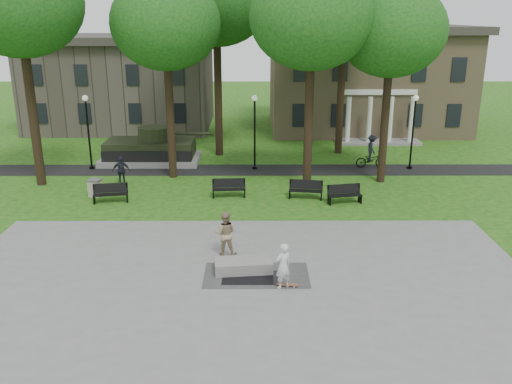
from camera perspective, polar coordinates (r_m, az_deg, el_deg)
ground at (r=23.36m, az=-1.34°, el=-5.77°), size 120.00×120.00×0.00m
plaza at (r=18.90m, az=-1.64°, el=-11.92°), size 22.00×16.00×0.02m
footpath at (r=34.66m, az=-0.96°, el=2.33°), size 44.00×2.60×0.01m
building_right at (r=48.56m, az=11.37°, el=11.79°), size 17.00×12.00×8.60m
building_left at (r=49.55m, az=-13.83°, el=10.88°), size 15.00×10.00×7.20m
tree_0 at (r=32.81m, az=-23.72°, el=17.72°), size 6.80×6.80×12.97m
tree_1 at (r=32.23m, az=-9.48°, el=17.03°), size 6.20×6.20×11.63m
tree_2 at (r=29.99m, az=5.89°, el=17.79°), size 6.60×6.60×12.16m
tree_3 at (r=31.75m, az=14.09°, el=16.09°), size 6.00×6.00×11.19m
tree_4 at (r=37.43m, az=-4.22°, el=19.55°), size 7.20×7.20×13.50m
tree_5 at (r=38.31m, az=9.34°, el=18.26°), size 6.40×6.40×12.44m
lamp_left at (r=35.86m, az=-17.28°, el=6.63°), size 0.36×0.36×4.73m
lamp_mid at (r=34.30m, az=-0.14°, el=6.96°), size 0.36×0.36×4.73m
lamp_right at (r=35.73m, az=16.23°, el=6.69°), size 0.36×0.36×4.73m
tank_monument at (r=37.03m, az=-11.00°, el=4.40°), size 7.45×3.40×2.40m
puddle at (r=20.71m, az=-0.52°, el=-9.01°), size 2.20×1.20×0.00m
concrete_block at (r=21.13m, az=-1.33°, el=-7.74°), size 2.29×1.23×0.45m
skateboard at (r=20.14m, az=3.31°, el=-9.76°), size 0.80×0.29×0.07m
skateboarder at (r=19.65m, az=2.88°, el=-7.78°), size 0.76×0.69×1.74m
friend_watching at (r=22.21m, az=-3.26°, el=-4.37°), size 0.97×0.78×1.90m
pedestrian_walker at (r=32.35m, az=-14.02°, el=2.19°), size 1.07×0.61×1.72m
cyclist at (r=35.85m, az=12.03°, el=3.92°), size 1.99×1.14×2.15m
park_bench_0 at (r=29.60m, az=-15.03°, el=-0.06°), size 1.85×0.81×1.00m
park_bench_1 at (r=29.46m, az=-2.86°, el=0.47°), size 1.83×0.64×1.00m
park_bench_2 at (r=29.29m, az=5.24°, el=0.31°), size 1.85×0.79×1.00m
park_bench_3 at (r=28.83m, az=9.31°, el=-0.16°), size 1.85×0.85×1.00m
trash_bin at (r=30.81m, az=-16.58°, el=0.44°), size 0.77×0.77×0.96m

